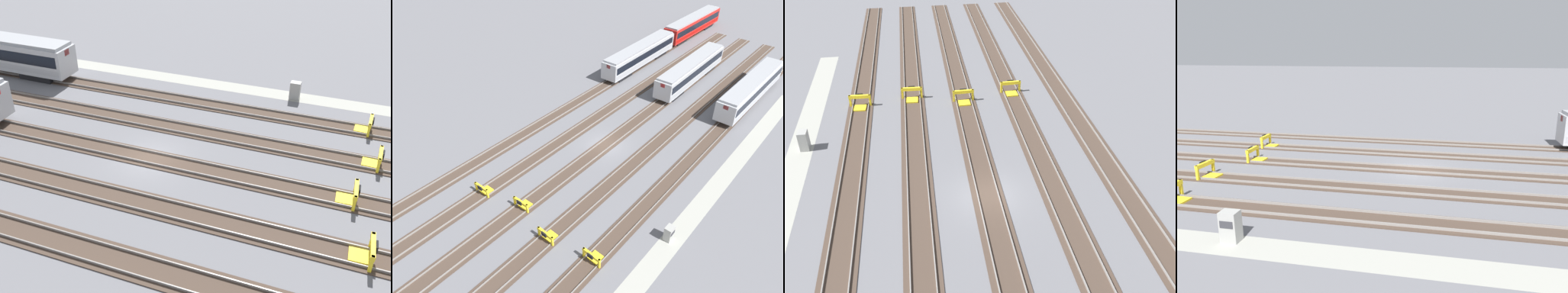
{
  "view_description": "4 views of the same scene",
  "coord_description": "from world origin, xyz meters",
  "views": [
    {
      "loc": [
        -12.73,
        24.49,
        18.17
      ],
      "look_at": [
        -3.5,
        0.0,
        1.8
      ],
      "focal_mm": 42.0,
      "sensor_mm": 36.0,
      "label": 1
    },
    {
      "loc": [
        -30.67,
        -22.51,
        28.46
      ],
      "look_at": [
        -3.5,
        0.0,
        1.8
      ],
      "focal_mm": 35.0,
      "sensor_mm": 36.0,
      "label": 2
    },
    {
      "loc": [
        24.16,
        -4.2,
        20.42
      ],
      "look_at": [
        -3.5,
        0.0,
        1.8
      ],
      "focal_mm": 42.0,
      "sensor_mm": 36.0,
      "label": 3
    },
    {
      "loc": [
        2.49,
        -29.05,
        9.27
      ],
      "look_at": [
        -3.5,
        0.0,
        1.8
      ],
      "focal_mm": 35.0,
      "sensor_mm": 36.0,
      "label": 4
    }
  ],
  "objects": [
    {
      "name": "bumper_stop_middle_track",
      "position": [
        -13.86,
        0.01,
        0.51
      ],
      "size": [
        1.36,
        2.01,
        1.22
      ],
      "color": "yellow",
      "rests_on": "ground"
    },
    {
      "name": "bumper_stop_nearest_track",
      "position": [
        -14.3,
        -9.57,
        0.51
      ],
      "size": [
        1.38,
        2.01,
        1.22
      ],
      "color": "yellow",
      "rests_on": "ground"
    },
    {
      "name": "rail_track_farthest",
      "position": [
        0.0,
        9.55,
        0.04
      ],
      "size": [
        90.0,
        2.23,
        0.21
      ],
      "color": "#47382D",
      "rests_on": "ground"
    },
    {
      "name": "rail_track_middle",
      "position": [
        0.0,
        0.0,
        0.04
      ],
      "size": [
        90.0,
        2.24,
        0.21
      ],
      "color": "#47382D",
      "rests_on": "ground"
    },
    {
      "name": "electrical_cabinet",
      "position": [
        -7.94,
        -13.47,
        0.8
      ],
      "size": [
        0.9,
        0.73,
        1.6
      ],
      "color": "#9E9E99",
      "rests_on": "ground"
    },
    {
      "name": "rail_track_near_inner",
      "position": [
        0.0,
        -4.78,
        0.04
      ],
      "size": [
        90.0,
        2.23,
        0.21
      ],
      "color": "#47382D",
      "rests_on": "ground"
    },
    {
      "name": "rail_track_nearest",
      "position": [
        0.0,
        -9.55,
        0.04
      ],
      "size": [
        90.0,
        2.23,
        0.21
      ],
      "color": "#47382D",
      "rests_on": "ground"
    },
    {
      "name": "ground_plane",
      "position": [
        0.0,
        0.0,
        0.0
      ],
      "size": [
        400.0,
        400.0,
        0.0
      ],
      "primitive_type": "plane",
      "color": "slate"
    },
    {
      "name": "rail_track_far_inner",
      "position": [
        0.0,
        4.78,
        0.04
      ],
      "size": [
        90.0,
        2.23,
        0.21
      ],
      "color": "#47382D",
      "rests_on": "ground"
    },
    {
      "name": "bumper_stop_far_inner_track",
      "position": [
        -15.04,
        4.78,
        0.51
      ],
      "size": [
        1.36,
        2.01,
        1.22
      ],
      "color": "yellow",
      "rests_on": "ground"
    },
    {
      "name": "service_walkway",
      "position": [
        0.0,
        -13.85,
        0.0
      ],
      "size": [
        54.0,
        2.0,
        0.01
      ],
      "primitive_type": "cube",
      "color": "#9E9E93",
      "rests_on": "ground"
    },
    {
      "name": "bumper_stop_near_inner_track",
      "position": [
        -15.15,
        -4.79,
        0.51
      ],
      "size": [
        1.37,
        2.01,
        1.22
      ],
      "color": "yellow",
      "rests_on": "ground"
    }
  ]
}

